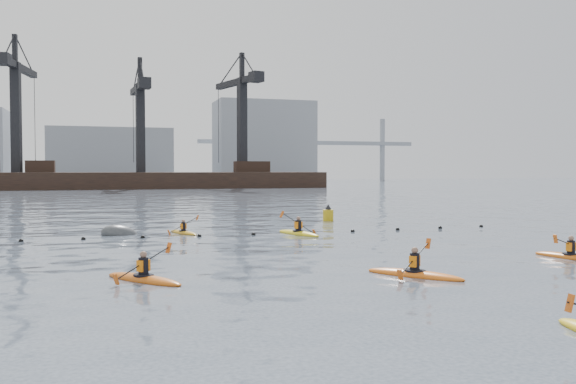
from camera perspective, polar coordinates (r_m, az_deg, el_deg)
The scene contains 11 objects.
ground at distance 13.20m, azimuth 16.34°, elevation -14.07°, with size 400.00×400.00×0.00m, color #353D4D.
float_line at distance 33.95m, azimuth -5.82°, elevation -4.02°, with size 33.24×0.73×0.24m.
barge_pier at distance 120.78m, azimuth -13.71°, elevation 1.23°, with size 72.00×19.30×29.50m.
skyline at distance 161.22m, azimuth -13.67°, elevation 4.06°, with size 141.00×28.00×22.00m.
kayaker_0 at distance 21.48m, azimuth 11.76°, elevation -7.44°, with size 2.72×3.28×1.33m.
kayaker_2 at distance 20.72m, azimuth -13.36°, elevation -7.81°, with size 2.66×3.20×1.29m.
kayaker_3 at distance 34.35m, azimuth 0.98°, elevation -3.81°, with size 2.44×3.63×1.50m.
kayaker_4 at distance 27.71m, azimuth 24.95°, elevation -5.45°, with size 2.23×3.39×1.18m.
kayaker_5 at distance 35.34m, azimuth -9.76°, elevation -3.71°, with size 1.90×2.88×1.12m.
mooring_buoy at distance 35.54m, azimuth -15.46°, elevation -3.86°, with size 2.12×1.26×1.06m, color #37393B.
nav_buoy at distance 43.36m, azimuth 3.78°, elevation -2.17°, with size 0.75×0.75×1.36m.
Camera 1 is at (-6.99, -10.59, 3.66)m, focal length 38.00 mm.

